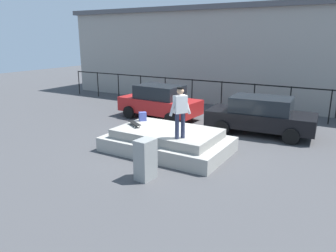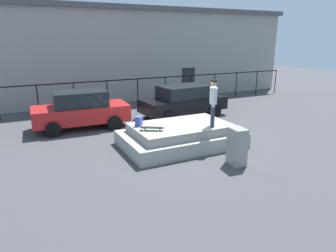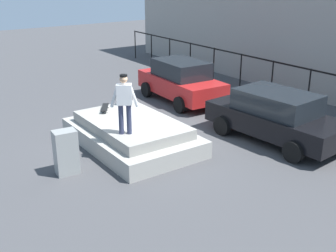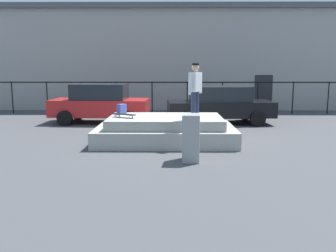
{
  "view_description": "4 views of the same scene",
  "coord_description": "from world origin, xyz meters",
  "views": [
    {
      "loc": [
        5.75,
        -10.24,
        4.1
      ],
      "look_at": [
        -0.51,
        0.24,
        0.73
      ],
      "focal_mm": 34.76,
      "sensor_mm": 36.0,
      "label": 1
    },
    {
      "loc": [
        -5.54,
        -10.21,
        3.99
      ],
      "look_at": [
        -0.24,
        0.39,
        0.56
      ],
      "focal_mm": 32.68,
      "sensor_mm": 36.0,
      "label": 2
    },
    {
      "loc": [
        10.59,
        -6.59,
        5.19
      ],
      "look_at": [
        0.36,
        0.59,
        0.54
      ],
      "focal_mm": 45.06,
      "sensor_mm": 36.0,
      "label": 3
    },
    {
      "loc": [
        0.08,
        -12.03,
        2.41
      ],
      "look_at": [
        -0.03,
        0.16,
        0.42
      ],
      "focal_mm": 38.3,
      "sensor_mm": 36.0,
      "label": 4
    }
  ],
  "objects": [
    {
      "name": "ground_plane",
      "position": [
        0.0,
        0.0,
        0.0
      ],
      "size": [
        60.0,
        60.0,
        0.0
      ],
      "primitive_type": "plane",
      "color": "#424244"
    },
    {
      "name": "concrete_ledge",
      "position": [
        -0.11,
        -0.47,
        0.38
      ],
      "size": [
        4.46,
        2.78,
        0.83
      ],
      "color": "#9E9B93",
      "rests_on": "ground_plane"
    },
    {
      "name": "skateboarder",
      "position": [
        0.81,
        -1.19,
        1.82
      ],
      "size": [
        0.5,
        0.72,
        1.71
      ],
      "color": "#2D334C",
      "rests_on": "concrete_ledge"
    },
    {
      "name": "skateboard",
      "position": [
        -1.42,
        -0.7,
        0.93
      ],
      "size": [
        0.81,
        0.6,
        0.12
      ],
      "color": "black",
      "rests_on": "concrete_ledge"
    },
    {
      "name": "backpack",
      "position": [
        -1.61,
        0.09,
        1.01
      ],
      "size": [
        0.34,
        0.34,
        0.35
      ],
      "primitive_type": "cube",
      "rotation": [
        0.0,
        0.0,
        3.96
      ],
      "color": "#3F4C99",
      "rests_on": "concrete_ledge"
    },
    {
      "name": "car_red_sedan_near",
      "position": [
        -3.04,
        3.63,
        0.87
      ],
      "size": [
        4.27,
        2.2,
        1.71
      ],
      "color": "#B21E1E",
      "rests_on": "ground_plane"
    },
    {
      "name": "car_black_sedan_mid",
      "position": [
        2.2,
        3.48,
        0.83
      ],
      "size": [
        4.62,
        2.37,
        1.62
      ],
      "color": "black",
      "rests_on": "ground_plane"
    },
    {
      "name": "utility_box",
      "position": [
        0.6,
        -2.91,
        0.61
      ],
      "size": [
        0.49,
        0.64,
        1.23
      ],
      "primitive_type": "cube",
      "rotation": [
        0.0,
        0.0,
        -0.09
      ],
      "color": "gray",
      "rests_on": "ground_plane"
    },
    {
      "name": "fence_row",
      "position": [
        0.0,
        6.78,
        1.17
      ],
      "size": [
        24.06,
        0.06,
        1.69
      ],
      "color": "black",
      "rests_on": "ground_plane"
    },
    {
      "name": "warehouse_building",
      "position": [
        0.0,
        12.61,
        2.97
      ],
      "size": [
        26.97,
        9.06,
        5.92
      ],
      "color": "gray",
      "rests_on": "ground_plane"
    }
  ]
}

